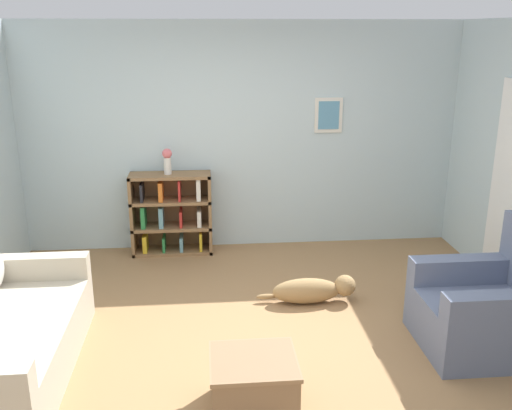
# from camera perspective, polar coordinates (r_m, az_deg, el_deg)

# --- Properties ---
(ground_plane) EXTENTS (14.00, 14.00, 0.00)m
(ground_plane) POSITION_cam_1_polar(r_m,az_deg,el_deg) (4.95, 0.43, -13.08)
(ground_plane) COLOR #997047
(wall_back) EXTENTS (5.60, 0.13, 2.60)m
(wall_back) POSITION_cam_1_polar(r_m,az_deg,el_deg) (6.63, -1.45, 6.80)
(wall_back) COLOR silver
(wall_back) RESTS_ON ground_plane
(bookshelf) EXTENTS (0.92, 0.32, 0.94)m
(bookshelf) POSITION_cam_1_polar(r_m,az_deg,el_deg) (6.63, -8.46, -0.84)
(bookshelf) COLOR olive
(bookshelf) RESTS_ON ground_plane
(recliner_chair) EXTENTS (0.99, 0.88, 1.02)m
(recliner_chair) POSITION_cam_1_polar(r_m,az_deg,el_deg) (5.05, 22.57, -9.42)
(recliner_chair) COLOR slate
(recliner_chair) RESTS_ON ground_plane
(coffee_table) EXTENTS (0.59, 0.53, 0.39)m
(coffee_table) POSITION_cam_1_polar(r_m,az_deg,el_deg) (4.04, -0.25, -17.33)
(coffee_table) COLOR #846647
(coffee_table) RESTS_ON ground_plane
(dog) EXTENTS (0.95, 0.22, 0.26)m
(dog) POSITION_cam_1_polar(r_m,az_deg,el_deg) (5.49, 5.74, -8.45)
(dog) COLOR #9E7A4C
(dog) RESTS_ON ground_plane
(vase) EXTENTS (0.11, 0.11, 0.29)m
(vase) POSITION_cam_1_polar(r_m,az_deg,el_deg) (6.44, -8.86, 4.49)
(vase) COLOR silver
(vase) RESTS_ON bookshelf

